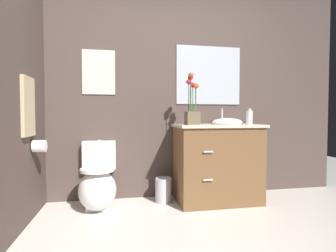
% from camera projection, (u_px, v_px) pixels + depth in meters
% --- Properties ---
extents(wall_back, '(4.09, 0.05, 2.50)m').
position_uv_depth(wall_back, '(180.00, 92.00, 3.14)').
color(wall_back, '#4C3D38').
rests_on(wall_back, ground_plane).
extents(toilet, '(0.38, 0.59, 0.69)m').
position_uv_depth(toilet, '(98.00, 185.00, 2.71)').
color(toilet, white).
rests_on(toilet, ground_plane).
extents(vanity_cabinet, '(0.94, 0.56, 1.05)m').
position_uv_depth(vanity_cabinet, '(217.00, 162.00, 2.92)').
color(vanity_cabinet, brown).
rests_on(vanity_cabinet, ground_plane).
extents(flower_vase, '(0.14, 0.14, 0.55)m').
position_uv_depth(flower_vase, '(192.00, 108.00, 2.79)').
color(flower_vase, brown).
rests_on(flower_vase, vanity_cabinet).
extents(soap_bottle, '(0.07, 0.07, 0.17)m').
position_uv_depth(soap_bottle, '(249.00, 117.00, 2.83)').
color(soap_bottle, white).
rests_on(soap_bottle, vanity_cabinet).
extents(trash_bin, '(0.18, 0.18, 0.27)m').
position_uv_depth(trash_bin, '(163.00, 190.00, 2.90)').
color(trash_bin, '#B7B7BC').
rests_on(trash_bin, ground_plane).
extents(wall_poster, '(0.36, 0.01, 0.50)m').
position_uv_depth(wall_poster, '(99.00, 72.00, 2.93)').
color(wall_poster, beige).
extents(wall_mirror, '(0.80, 0.01, 0.70)m').
position_uv_depth(wall_mirror, '(209.00, 75.00, 3.17)').
color(wall_mirror, '#B2BCC6').
extents(hanging_towel, '(0.03, 0.28, 0.52)m').
position_uv_depth(hanging_towel, '(28.00, 107.00, 2.27)').
color(hanging_towel, tan).
extents(toilet_paper_roll, '(0.11, 0.11, 0.11)m').
position_uv_depth(toilet_paper_roll, '(39.00, 146.00, 2.41)').
color(toilet_paper_roll, white).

